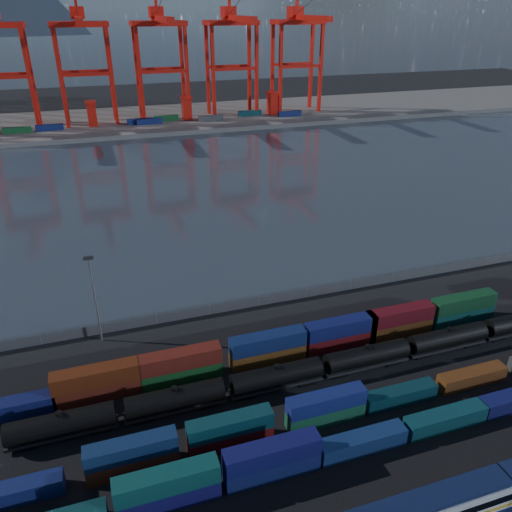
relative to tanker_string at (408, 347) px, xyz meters
name	(u,v)px	position (x,y,z in m)	size (l,w,h in m)	color
ground	(319,401)	(-18.17, -4.69, -2.27)	(700.00, 700.00, 0.00)	black
harbor_water	(184,186)	(-18.17, 100.31, -2.26)	(700.00, 700.00, 0.00)	#303A46
far_quay	(145,120)	(-18.17, 205.31, -1.27)	(700.00, 70.00, 2.00)	#514F4C
container_row_south	(353,441)	(-18.00, -14.71, -0.23)	(140.65, 2.49, 5.31)	#393B3E
container_row_mid	(367,401)	(-12.41, -8.52, -0.49)	(140.17, 2.33, 4.97)	#444649
container_row_north	(328,337)	(-11.56, 6.48, 0.23)	(142.30, 2.57, 5.49)	navy
tanker_string	(408,347)	(0.00, 0.00, 0.00)	(123.20, 3.16, 4.52)	black
waterfront_fence	(259,301)	(-18.17, 23.31, -1.26)	(160.12, 0.12, 2.20)	#595B5E
yard_light_mast	(94,295)	(-48.17, 21.31, 7.03)	(1.60, 0.40, 16.60)	slate
gantry_cranes	(121,36)	(-25.67, 198.57, 38.00)	(200.26, 48.51, 65.69)	red
quay_containers	(124,123)	(-29.16, 190.78, 1.03)	(172.58, 10.99, 2.60)	navy
straddle_carriers	(140,110)	(-20.67, 195.31, 5.55)	(140.00, 7.00, 11.10)	red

